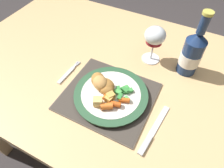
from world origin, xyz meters
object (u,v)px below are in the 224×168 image
(dining_table, at_px, (128,87))
(bottle, at_px, (192,53))
(fork, at_px, (68,74))
(table_knife, at_px, (152,133))
(wine_glass, at_px, (155,37))
(dinner_plate, at_px, (111,95))

(dining_table, height_order, bottle, bottle)
(dining_table, bearing_deg, fork, -152.39)
(table_knife, bearing_deg, wine_glass, 110.62)
(table_knife, bearing_deg, dining_table, 129.76)
(wine_glass, bearing_deg, dinner_plate, -102.58)
(dining_table, xyz_separation_m, table_knife, (0.17, -0.21, 0.09))
(dinner_plate, bearing_deg, table_knife, -20.55)
(dinner_plate, relative_size, table_knife, 1.31)
(dinner_plate, height_order, table_knife, dinner_plate)
(dining_table, bearing_deg, wine_glass, 68.36)
(fork, relative_size, wine_glass, 0.88)
(dining_table, distance_m, fork, 0.26)
(bottle, bearing_deg, dinner_plate, -128.48)
(table_knife, relative_size, wine_glass, 1.29)
(dinner_plate, height_order, bottle, bottle)
(fork, bearing_deg, bottle, 29.68)
(table_knife, height_order, wine_glass, wine_glass)
(dinner_plate, relative_size, fork, 1.92)
(dining_table, relative_size, wine_glass, 9.49)
(dinner_plate, xyz_separation_m, wine_glass, (0.06, 0.26, 0.10))
(dining_table, relative_size, bottle, 5.71)
(dining_table, relative_size, dinner_plate, 5.61)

